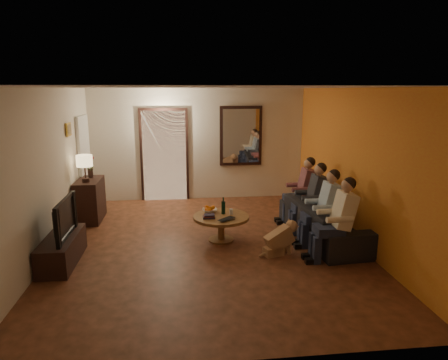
{
  "coord_description": "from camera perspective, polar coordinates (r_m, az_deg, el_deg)",
  "views": [
    {
      "loc": [
        -0.45,
        -6.34,
        2.56
      ],
      "look_at": [
        0.3,
        0.3,
        1.05
      ],
      "focal_mm": 32.0,
      "sensor_mm": 36.0,
      "label": 1
    }
  ],
  "objects": [
    {
      "name": "tv",
      "position": [
        6.42,
        -22.52,
        -5.06
      ],
      "size": [
        1.02,
        0.13,
        0.59
      ],
      "primitive_type": "imported",
      "rotation": [
        0.0,
        0.0,
        1.57
      ],
      "color": "black",
      "rests_on": "tv_stand"
    },
    {
      "name": "wine_glass",
      "position": [
        6.93,
        1.02,
        -4.55
      ],
      "size": [
        0.06,
        0.06,
        0.1
      ],
      "primitive_type": "cylinder",
      "color": "silver",
      "rests_on": "coffee_table"
    },
    {
      "name": "book_stack",
      "position": [
        6.76,
        -2.19,
        -5.16
      ],
      "size": [
        0.2,
        0.15,
        0.07
      ],
      "primitive_type": null,
      "color": "black",
      "rests_on": "coffee_table"
    },
    {
      "name": "dog",
      "position": [
        6.43,
        7.9,
        -8.17
      ],
      "size": [
        0.61,
        0.39,
        0.56
      ],
      "primitive_type": null,
      "rotation": [
        0.0,
        0.0,
        0.3
      ],
      "color": "tan",
      "rests_on": "floor"
    },
    {
      "name": "kitchen_doorway",
      "position": [
        9.45,
        -8.5,
        3.41
      ],
      "size": [
        1.0,
        0.06,
        2.1
      ],
      "primitive_type": "cube",
      "color": "#FFE0A5",
      "rests_on": "floor"
    },
    {
      "name": "left_wall",
      "position": [
        6.78,
        -23.92,
        0.92
      ],
      "size": [
        0.02,
        6.0,
        2.6
      ],
      "primitive_type": "cube",
      "color": "beige",
      "rests_on": "floor"
    },
    {
      "name": "coffee_table",
      "position": [
        6.95,
        -0.41,
        -6.89
      ],
      "size": [
        0.99,
        0.99,
        0.45
      ],
      "primitive_type": "cylinder",
      "rotation": [
        0.0,
        0.0,
        0.03
      ],
      "color": "brown",
      "rests_on": "floor"
    },
    {
      "name": "front_wall",
      "position": [
        3.6,
        1.15,
        -7.81
      ],
      "size": [
        5.0,
        0.02,
        2.6
      ],
      "primitive_type": "cube",
      "color": "beige",
      "rests_on": "floor"
    },
    {
      "name": "bowl",
      "position": [
        7.06,
        -2.06,
        -4.38
      ],
      "size": [
        0.26,
        0.26,
        0.06
      ],
      "primitive_type": "imported",
      "color": "white",
      "rests_on": "coffee_table"
    },
    {
      "name": "floor",
      "position": [
        6.85,
        -2.24,
        -9.22
      ],
      "size": [
        5.0,
        6.0,
        0.01
      ],
      "primitive_type": "cube",
      "color": "#3D2110",
      "rests_on": "ground"
    },
    {
      "name": "art_canvas",
      "position": [
        7.93,
        -21.22,
        6.75
      ],
      "size": [
        0.01,
        0.22,
        0.18
      ],
      "primitive_type": "cube",
      "color": "brown",
      "rests_on": "left_wall"
    },
    {
      "name": "sofa",
      "position": [
        7.22,
        14.03,
        -5.73
      ],
      "size": [
        2.26,
        1.06,
        0.64
      ],
      "primitive_type": "imported",
      "rotation": [
        0.0,
        0.0,
        1.66
      ],
      "color": "black",
      "rests_on": "floor"
    },
    {
      "name": "ceiling",
      "position": [
        6.35,
        -2.45,
        13.08
      ],
      "size": [
        5.0,
        6.0,
        0.01
      ],
      "primitive_type": "cube",
      "color": "white",
      "rests_on": "back_wall"
    },
    {
      "name": "fridge_glimpse",
      "position": [
        9.47,
        -6.95,
        2.56
      ],
      "size": [
        0.45,
        0.03,
        1.7
      ],
      "primitive_type": "cube",
      "color": "silver",
      "rests_on": "floor"
    },
    {
      "name": "mirror_frame",
      "position": [
        9.47,
        2.42,
        6.31
      ],
      "size": [
        1.0,
        0.05,
        1.4
      ],
      "primitive_type": "cube",
      "color": "black",
      "rests_on": "back_wall"
    },
    {
      "name": "mirror_glass",
      "position": [
        9.44,
        2.45,
        6.29
      ],
      "size": [
        0.86,
        0.02,
        1.26
      ],
      "primitive_type": "cube",
      "color": "white",
      "rests_on": "back_wall"
    },
    {
      "name": "person_c",
      "position": [
        7.38,
        12.62,
        -2.98
      ],
      "size": [
        0.6,
        0.4,
        1.2
      ],
      "primitive_type": null,
      "color": "tan",
      "rests_on": "sofa"
    },
    {
      "name": "dresser",
      "position": [
        8.41,
        -18.59,
        -2.72
      ],
      "size": [
        0.45,
        0.93,
        0.83
      ],
      "primitive_type": "cube",
      "color": "black",
      "rests_on": "floor"
    },
    {
      "name": "back_wall",
      "position": [
        9.43,
        -3.66,
        5.05
      ],
      "size": [
        5.0,
        0.02,
        2.6
      ],
      "primitive_type": "cube",
      "color": "beige",
      "rests_on": "floor"
    },
    {
      "name": "door_trim",
      "position": [
        9.44,
        -8.5,
        3.4
      ],
      "size": [
        1.12,
        0.04,
        2.22
      ],
      "primitive_type": "cube",
      "color": "black",
      "rests_on": "floor"
    },
    {
      "name": "person_b",
      "position": [
        6.84,
        14.24,
        -4.33
      ],
      "size": [
        0.6,
        0.4,
        1.2
      ],
      "primitive_type": null,
      "color": "tan",
      "rests_on": "sofa"
    },
    {
      "name": "flower_vase",
      "position": [
        8.48,
        -18.59,
        1.81
      ],
      "size": [
        0.14,
        0.14,
        0.44
      ],
      "primitive_type": null,
      "color": "#B41325",
      "rests_on": "dresser"
    },
    {
      "name": "person_d",
      "position": [
        7.93,
        11.22,
        -1.82
      ],
      "size": [
        0.6,
        0.4,
        1.2
      ],
      "primitive_type": null,
      "color": "tan",
      "rests_on": "sofa"
    },
    {
      "name": "wine_bottle",
      "position": [
        6.93,
        -0.09,
        -3.64
      ],
      "size": [
        0.07,
        0.07,
        0.31
      ],
      "primitive_type": null,
      "color": "black",
      "rests_on": "coffee_table"
    },
    {
      "name": "framed_art",
      "position": [
        7.93,
        -21.32,
        6.74
      ],
      "size": [
        0.03,
        0.28,
        0.24
      ],
      "primitive_type": "cube",
      "color": "#B28C33",
      "rests_on": "left_wall"
    },
    {
      "name": "right_wall",
      "position": [
        7.1,
        18.22,
        1.87
      ],
      "size": [
        0.02,
        6.0,
        2.6
      ],
      "primitive_type": "cube",
      "color": "beige",
      "rests_on": "floor"
    },
    {
      "name": "white_door",
      "position": [
        9.0,
        -19.26,
        2.18
      ],
      "size": [
        0.06,
        0.85,
        2.04
      ],
      "primitive_type": "cube",
      "color": "white",
      "rests_on": "floor"
    },
    {
      "name": "laptop",
      "position": [
        6.62,
        0.7,
        -5.73
      ],
      "size": [
        0.39,
        0.38,
        0.03
      ],
      "primitive_type": "imported",
      "rotation": [
        0.0,
        0.0,
        0.75
      ],
      "color": "black",
      "rests_on": "coffee_table"
    },
    {
      "name": "orange_accent",
      "position": [
        7.1,
        18.15,
        1.87
      ],
      "size": [
        0.01,
        6.0,
        2.6
      ],
      "primitive_type": "cube",
      "color": "orange",
      "rests_on": "right_wall"
    },
    {
      "name": "person_a",
      "position": [
        6.31,
        16.14,
        -5.89
      ],
      "size": [
        0.6,
        0.4,
        1.2
      ],
      "primitive_type": null,
      "color": "tan",
      "rests_on": "sofa"
    },
    {
      "name": "table_lamp",
      "position": [
        8.05,
        -19.25,
        1.56
      ],
      "size": [
        0.3,
        0.3,
        0.54
      ],
      "primitive_type": null,
      "color": "beige",
      "rests_on": "dresser"
    },
    {
      "name": "oranges",
      "position": [
        7.04,
        -2.06,
        -3.85
      ],
      "size": [
        0.2,
        0.2,
        0.08
      ],
      "primitive_type": null,
      "color": "orange",
      "rests_on": "bowl"
    },
    {
      "name": "tv_stand",
      "position": [
        6.58,
        -22.14,
        -9.21
      ],
      "size": [
        0.45,
        1.24,
        0.41
      ],
      "primitive_type": "cube",
      "color": "black",
      "rests_on": "floor"
    }
  ]
}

